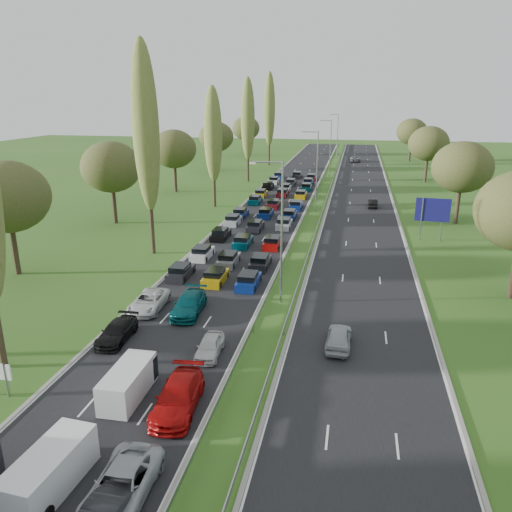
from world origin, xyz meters
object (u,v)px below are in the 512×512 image
Objects in this scene: info_sign at (0,375)px; direction_sign at (433,212)px; near_car_2 at (149,301)px; white_van_rear at (130,381)px; near_car_3 at (117,332)px; white_van_front at (53,468)px.

info_sign is 0.40× the size of direction_sign.
white_van_rear is (3.80, -11.82, 0.23)m from near_car_2.
near_car_2 is 12.41m from white_van_rear.
near_car_2 is 5.55m from near_car_3.
near_car_2 is 1.04× the size of white_van_front.
near_car_3 is (-0.11, -5.55, -0.04)m from near_car_2.
white_van_front is at bearing -92.73° from white_van_rear.
white_van_rear is 0.89× the size of direction_sign.
white_van_front is at bearing -115.73° from direction_sign.
near_car_2 is 2.41× the size of info_sign.
near_car_3 is at bearing 66.25° from info_sign.
near_car_2 is 1.09× the size of white_van_rear.
white_van_rear is at bearing -119.63° from direction_sign.
direction_sign is at bearing 49.51° from near_car_3.
direction_sign is at bearing 43.30° from near_car_2.
white_van_rear is at bearing -74.60° from near_car_2.
white_van_rear is 2.20× the size of info_sign.
near_car_2 is at bearing 87.24° from near_car_3.
direction_sign reaches higher than white_van_rear.
near_car_3 is 7.39m from white_van_rear.
near_car_3 is 0.98× the size of white_van_rear.
info_sign is (-7.07, 5.85, 0.37)m from white_van_front.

